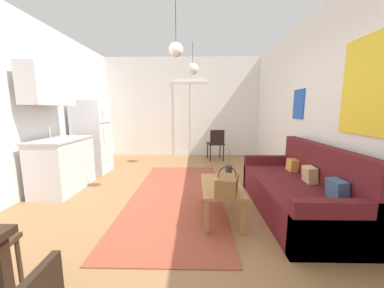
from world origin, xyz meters
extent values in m
cube|color=#996D44|center=(0.00, 0.00, -0.05)|extent=(5.08, 7.43, 0.10)
cube|color=white|center=(0.00, 3.47, 1.43)|extent=(4.68, 0.10, 2.86)
cube|color=white|center=(-0.01, 3.40, 1.06)|extent=(0.46, 0.02, 2.13)
cube|color=white|center=(0.47, 3.40, 1.06)|extent=(0.46, 0.02, 2.13)
cube|color=white|center=(0.23, 3.40, 2.16)|extent=(1.01, 0.03, 0.06)
cube|color=white|center=(2.29, 0.00, 1.43)|extent=(0.10, 7.03, 2.86)
cube|color=yellow|center=(2.23, -0.77, 1.62)|extent=(0.02, 0.91, 1.05)
cube|color=blue|center=(2.23, 0.84, 1.46)|extent=(0.02, 0.38, 0.51)
cube|color=white|center=(-2.29, 0.00, 1.43)|extent=(0.10, 7.03, 2.86)
cube|color=black|center=(-2.23, 0.53, 1.82)|extent=(0.02, 0.32, 0.40)
cube|color=#9E4733|center=(0.11, 0.26, 0.01)|extent=(1.42, 3.34, 0.01)
cube|color=#5B191E|center=(1.71, -0.30, 0.21)|extent=(0.87, 2.00, 0.42)
cube|color=#5B191E|center=(2.07, -0.30, 0.46)|extent=(0.15, 2.00, 0.91)
cube|color=#5B191E|center=(1.71, -1.24, 0.29)|extent=(0.87, 0.11, 0.57)
cube|color=#5B191E|center=(1.71, 0.65, 0.29)|extent=(0.87, 0.11, 0.57)
cube|color=#3D5B7F|center=(1.92, -0.86, 0.53)|extent=(0.15, 0.22, 0.23)
cube|color=tan|center=(1.92, -0.29, 0.52)|extent=(0.15, 0.22, 0.22)
cube|color=gold|center=(1.93, 0.26, 0.51)|extent=(0.14, 0.19, 0.19)
cube|color=#A87542|center=(0.74, -0.43, 0.41)|extent=(0.49, 0.93, 0.04)
cube|color=#A87542|center=(0.54, -0.85, 0.20)|extent=(0.05, 0.05, 0.39)
cube|color=#A87542|center=(0.95, -0.85, 0.20)|extent=(0.05, 0.05, 0.39)
cube|color=#A87542|center=(0.54, 0.00, 0.20)|extent=(0.05, 0.05, 0.39)
cube|color=#A87542|center=(0.95, 0.00, 0.20)|extent=(0.05, 0.05, 0.39)
cylinder|color=#2D2D33|center=(0.86, -0.23, 0.53)|extent=(0.09, 0.09, 0.20)
cylinder|color=#477F42|center=(0.86, -0.23, 0.74)|extent=(0.01, 0.01, 0.22)
cube|color=brown|center=(0.77, -0.75, 0.53)|extent=(0.30, 0.37, 0.20)
torus|color=#512319|center=(0.77, -0.75, 0.65)|extent=(0.21, 0.01, 0.21)
cylinder|color=#382619|center=(-0.90, -1.65, 0.22)|extent=(0.03, 0.03, 0.44)
cube|color=white|center=(-1.84, 1.56, 0.78)|extent=(0.63, 0.62, 1.56)
cube|color=#4C4C51|center=(-1.52, 1.56, 1.09)|extent=(0.01, 0.60, 0.01)
cylinder|color=#B7BABF|center=(-1.51, 1.39, 1.28)|extent=(0.02, 0.02, 0.22)
cylinder|color=#B7BABF|center=(-1.51, 1.39, 0.81)|extent=(0.02, 0.02, 0.34)
cube|color=silver|center=(-1.85, 0.47, 0.43)|extent=(0.57, 1.08, 0.86)
cube|color=#B7BABF|center=(-1.85, 0.47, 0.87)|extent=(0.60, 1.11, 0.03)
cube|color=#999BA0|center=(-1.85, 0.54, 0.83)|extent=(0.36, 0.40, 0.10)
cylinder|color=#B7BABF|center=(-2.07, 0.54, 0.99)|extent=(0.02, 0.02, 0.20)
cube|color=silver|center=(-1.97, 0.47, 1.75)|extent=(0.32, 0.97, 0.62)
cylinder|color=black|center=(1.10, 2.98, 0.22)|extent=(0.03, 0.03, 0.44)
cylinder|color=black|center=(0.74, 2.92, 0.22)|extent=(0.03, 0.03, 0.44)
cylinder|color=black|center=(1.15, 2.65, 0.22)|extent=(0.03, 0.03, 0.44)
cylinder|color=black|center=(0.79, 2.59, 0.22)|extent=(0.03, 0.03, 0.44)
cube|color=black|center=(0.95, 2.78, 0.45)|extent=(0.48, 0.46, 0.04)
cube|color=black|center=(0.97, 2.61, 0.65)|extent=(0.38, 0.09, 0.38)
cylinder|color=black|center=(0.13, 0.18, 2.59)|extent=(0.01, 0.01, 0.54)
sphere|color=white|center=(0.13, 0.18, 2.21)|extent=(0.20, 0.20, 0.20)
cylinder|color=black|center=(0.33, 2.03, 2.63)|extent=(0.01, 0.01, 0.45)
sphere|color=white|center=(0.33, 2.03, 2.27)|extent=(0.26, 0.26, 0.26)
camera|label=1|loc=(0.42, -3.11, 1.38)|focal=20.46mm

